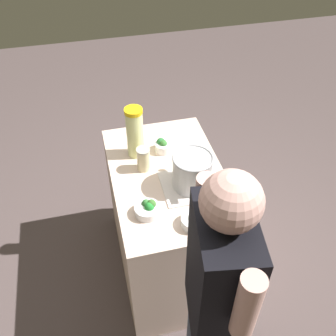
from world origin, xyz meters
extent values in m
plane|color=#4F4141|center=(0.00, 0.00, 0.00)|extent=(8.00, 8.00, 0.00)
cube|color=beige|center=(0.00, 0.00, 0.44)|extent=(1.02, 0.65, 0.89)
cube|color=beige|center=(0.12, 0.11, 0.89)|extent=(0.29, 0.33, 0.01)
cylinder|color=#B7B7BC|center=(0.12, 0.11, 0.99)|extent=(0.21, 0.21, 0.19)
torus|color=#99999E|center=(0.12, 0.11, 1.09)|extent=(0.22, 0.22, 0.01)
cube|color=black|center=(-0.01, 0.11, 1.04)|extent=(0.04, 0.02, 0.02)
cube|color=black|center=(0.24, 0.11, 1.04)|extent=(0.04, 0.02, 0.02)
cylinder|color=#E8F09B|center=(-0.23, -0.14, 1.04)|extent=(0.10, 0.10, 0.30)
cylinder|color=yellow|center=(-0.23, -0.14, 1.20)|extent=(0.10, 0.10, 0.02)
ellipsoid|color=yellow|center=(-0.21, -0.14, 1.07)|extent=(0.04, 0.04, 0.01)
cylinder|color=beige|center=(-0.08, -0.12, 0.95)|extent=(0.08, 0.08, 0.14)
cylinder|color=#B2AD99|center=(-0.08, -0.12, 1.03)|extent=(0.08, 0.08, 0.01)
cylinder|color=silver|center=(0.39, 0.04, 0.91)|extent=(0.13, 0.13, 0.05)
ellipsoid|color=#2F7F32|center=(0.39, 0.03, 0.93)|extent=(0.04, 0.04, 0.05)
ellipsoid|color=#2F7F34|center=(0.37, 0.04, 0.93)|extent=(0.04, 0.04, 0.04)
ellipsoid|color=#3A7C1B|center=(0.38, 0.04, 0.94)|extent=(0.04, 0.04, 0.05)
cylinder|color=silver|center=(-0.22, 0.03, 0.91)|extent=(0.11, 0.11, 0.05)
ellipsoid|color=#346E30|center=(-0.21, 0.02, 0.94)|extent=(0.05, 0.05, 0.05)
ellipsoid|color=#236D30|center=(-0.22, 0.02, 0.94)|extent=(0.05, 0.05, 0.05)
ellipsoid|color=#286A34|center=(-0.23, 0.01, 0.94)|extent=(0.05, 0.05, 0.06)
cylinder|color=silver|center=(0.26, -0.17, 0.91)|extent=(0.13, 0.13, 0.05)
ellipsoid|color=#23802E|center=(0.26, -0.16, 0.93)|extent=(0.05, 0.05, 0.06)
ellipsoid|color=#3A6B2B|center=(0.25, -0.15, 0.94)|extent=(0.05, 0.05, 0.05)
ellipsoid|color=#306A2F|center=(0.24, -0.17, 0.93)|extent=(0.05, 0.05, 0.05)
cylinder|color=#444D61|center=(0.74, -0.01, 0.40)|extent=(0.14, 0.14, 0.81)
cube|color=black|center=(0.84, -0.01, 1.13)|extent=(0.37, 0.25, 0.64)
sphere|color=tan|center=(0.84, -0.01, 1.55)|extent=(0.20, 0.20, 0.20)
cylinder|color=tan|center=(0.63, -0.01, 1.30)|extent=(0.08, 0.08, 0.30)
cylinder|color=tan|center=(1.05, -0.01, 1.30)|extent=(0.08, 0.08, 0.30)
camera|label=1|loc=(1.54, -0.38, 2.39)|focal=40.59mm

